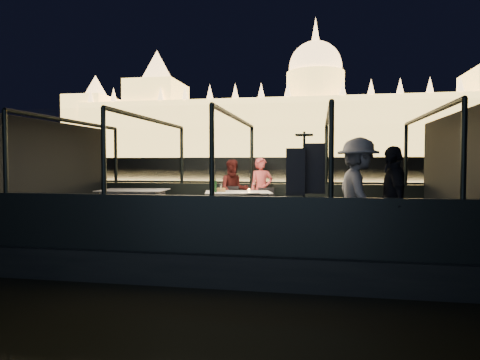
% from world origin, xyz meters
% --- Properties ---
extents(river_water, '(500.00, 500.00, 0.00)m').
position_xyz_m(river_water, '(0.00, 80.00, 0.00)').
color(river_water, black).
rests_on(river_water, ground).
extents(boat_hull, '(8.60, 4.40, 1.00)m').
position_xyz_m(boat_hull, '(0.00, 0.00, 0.00)').
color(boat_hull, black).
rests_on(boat_hull, river_water).
extents(boat_deck, '(8.00, 4.00, 0.04)m').
position_xyz_m(boat_deck, '(0.00, 0.00, 0.48)').
color(boat_deck, black).
rests_on(boat_deck, boat_hull).
extents(gunwale_port, '(8.00, 0.08, 0.90)m').
position_xyz_m(gunwale_port, '(0.00, 2.00, 0.95)').
color(gunwale_port, black).
rests_on(gunwale_port, boat_deck).
extents(gunwale_starboard, '(8.00, 0.08, 0.90)m').
position_xyz_m(gunwale_starboard, '(0.00, -2.00, 0.95)').
color(gunwale_starboard, black).
rests_on(gunwale_starboard, boat_deck).
extents(cabin_glass_port, '(8.00, 0.02, 1.40)m').
position_xyz_m(cabin_glass_port, '(0.00, 2.00, 2.10)').
color(cabin_glass_port, '#99B2B2').
rests_on(cabin_glass_port, gunwale_port).
extents(cabin_glass_starboard, '(8.00, 0.02, 1.40)m').
position_xyz_m(cabin_glass_starboard, '(0.00, -2.00, 2.10)').
color(cabin_glass_starboard, '#99B2B2').
rests_on(cabin_glass_starboard, gunwale_starboard).
extents(cabin_roof_glass, '(8.00, 4.00, 0.02)m').
position_xyz_m(cabin_roof_glass, '(0.00, 0.00, 2.80)').
color(cabin_roof_glass, '#99B2B2').
rests_on(cabin_roof_glass, boat_deck).
extents(end_wall_fore, '(0.02, 4.00, 2.30)m').
position_xyz_m(end_wall_fore, '(-4.00, 0.00, 1.65)').
color(end_wall_fore, black).
rests_on(end_wall_fore, boat_deck).
extents(end_wall_aft, '(0.02, 4.00, 2.30)m').
position_xyz_m(end_wall_aft, '(4.00, 0.00, 1.65)').
color(end_wall_aft, black).
rests_on(end_wall_aft, boat_deck).
extents(canopy_ribs, '(8.00, 4.00, 2.30)m').
position_xyz_m(canopy_ribs, '(0.00, 0.00, 1.65)').
color(canopy_ribs, black).
rests_on(canopy_ribs, boat_deck).
extents(embankment, '(400.00, 140.00, 6.00)m').
position_xyz_m(embankment, '(0.00, 210.00, 1.00)').
color(embankment, '#423D33').
rests_on(embankment, ground).
extents(parliament_building, '(220.00, 32.00, 60.00)m').
position_xyz_m(parliament_building, '(0.00, 175.00, 29.00)').
color(parliament_building, '#F2D18C').
rests_on(parliament_building, embankment).
extents(dining_table_central, '(1.65, 1.36, 0.77)m').
position_xyz_m(dining_table_central, '(-0.15, 0.98, 0.89)').
color(dining_table_central, silver).
rests_on(dining_table_central, boat_deck).
extents(dining_table_aft, '(1.61, 1.24, 0.79)m').
position_xyz_m(dining_table_aft, '(-2.61, 0.91, 0.89)').
color(dining_table_aft, silver).
rests_on(dining_table_aft, boat_deck).
extents(chair_port_left, '(0.46, 0.46, 0.84)m').
position_xyz_m(chair_port_left, '(-0.44, 1.43, 0.95)').
color(chair_port_left, black).
rests_on(chair_port_left, boat_deck).
extents(chair_port_right, '(0.42, 0.42, 0.82)m').
position_xyz_m(chair_port_right, '(0.41, 1.43, 0.95)').
color(chair_port_right, black).
rests_on(chair_port_right, boat_deck).
extents(coat_stand, '(0.65, 0.59, 1.90)m').
position_xyz_m(coat_stand, '(1.39, -1.59, 1.40)').
color(coat_stand, black).
rests_on(coat_stand, boat_deck).
extents(person_woman_coral, '(0.65, 0.55, 1.54)m').
position_xyz_m(person_woman_coral, '(0.28, 1.70, 1.25)').
color(person_woman_coral, '#CF4D4B').
rests_on(person_woman_coral, boat_deck).
extents(person_man_maroon, '(0.85, 0.75, 1.49)m').
position_xyz_m(person_man_maroon, '(-0.40, 1.70, 1.25)').
color(person_man_maroon, '#401312').
rests_on(person_man_maroon, boat_deck).
extents(passenger_stripe, '(0.91, 1.29, 1.81)m').
position_xyz_m(passenger_stripe, '(2.24, -1.44, 1.35)').
color(passenger_stripe, white).
rests_on(passenger_stripe, boat_deck).
extents(passenger_dark, '(0.45, 1.00, 1.67)m').
position_xyz_m(passenger_dark, '(2.74, -1.56, 1.35)').
color(passenger_dark, black).
rests_on(passenger_dark, boat_deck).
extents(wine_bottle, '(0.08, 0.08, 0.32)m').
position_xyz_m(wine_bottle, '(-0.59, 0.60, 1.42)').
color(wine_bottle, '#133519').
rests_on(wine_bottle, dining_table_central).
extents(bread_basket, '(0.29, 0.29, 0.09)m').
position_xyz_m(bread_basket, '(-0.53, 0.90, 1.31)').
color(bread_basket, olive).
rests_on(bread_basket, dining_table_central).
extents(amber_candle, '(0.06, 0.06, 0.07)m').
position_xyz_m(amber_candle, '(0.14, 0.74, 1.31)').
color(amber_candle, '#FEA43F').
rests_on(amber_candle, dining_table_central).
extents(plate_near, '(0.31, 0.31, 0.02)m').
position_xyz_m(plate_near, '(0.26, 0.56, 1.27)').
color(plate_near, white).
rests_on(plate_near, dining_table_central).
extents(plate_far, '(0.27, 0.27, 0.02)m').
position_xyz_m(plate_far, '(-0.27, 0.88, 1.27)').
color(plate_far, silver).
rests_on(plate_far, dining_table_central).
extents(wine_glass_white, '(0.07, 0.07, 0.17)m').
position_xyz_m(wine_glass_white, '(-0.46, 0.62, 1.36)').
color(wine_glass_white, silver).
rests_on(wine_glass_white, dining_table_central).
extents(wine_glass_red, '(0.08, 0.08, 0.18)m').
position_xyz_m(wine_glass_red, '(0.20, 1.01, 1.36)').
color(wine_glass_red, silver).
rests_on(wine_glass_red, dining_table_central).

